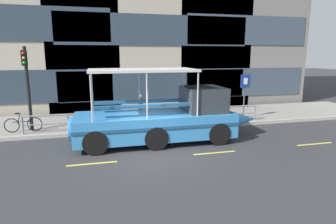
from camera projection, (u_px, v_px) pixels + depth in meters
name	position (u px, v px, depth m)	size (l,w,h in m)	color
ground_plane	(153.00, 151.00, 11.66)	(120.00, 120.00, 0.00)	#333335
sidewalk	(135.00, 120.00, 16.97)	(32.00, 4.80, 0.18)	gray
curb_edge	(141.00, 130.00, 14.60)	(32.00, 0.18, 0.18)	#B2ADA3
lane_centreline	(156.00, 158.00, 10.92)	(25.80, 0.12, 0.01)	#DBD64C
curb_guardrail	(150.00, 115.00, 14.92)	(12.41, 0.09, 0.88)	gray
traffic_light_pole	(27.00, 81.00, 13.72)	(0.24, 0.46, 4.12)	black
parking_sign	(245.00, 89.00, 16.44)	(0.60, 0.12, 2.61)	#4C4F54
leaned_bicycle	(23.00, 124.00, 13.89)	(1.74, 0.46, 0.96)	black
duck_tour_boat	(166.00, 119.00, 12.89)	(8.78, 2.53, 3.30)	#388CD1
pedestrian_near_bow	(191.00, 102.00, 16.46)	(0.50, 0.23, 1.72)	#1E2338
pedestrian_mid_left	(140.00, 105.00, 16.17)	(0.30, 0.38, 1.52)	black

